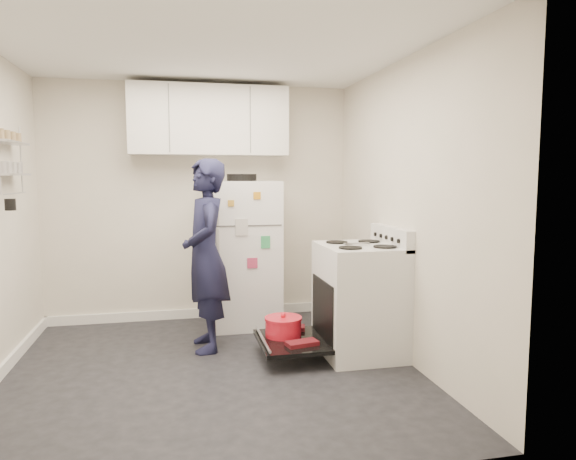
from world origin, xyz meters
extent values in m
cube|color=black|center=(0.00, 0.00, 0.00)|extent=(3.20, 3.20, 0.01)
cube|color=white|center=(0.00, 0.00, 2.50)|extent=(3.20, 3.20, 0.01)
cube|color=beige|center=(0.00, 1.60, 1.25)|extent=(3.20, 0.01, 2.50)
cube|color=beige|center=(0.00, -1.60, 1.25)|extent=(3.20, 0.01, 2.50)
cube|color=beige|center=(1.60, 0.00, 1.25)|extent=(0.01, 3.20, 2.50)
cube|color=white|center=(0.00, 1.59, 0.05)|extent=(3.20, 0.03, 0.10)
cube|color=silver|center=(1.28, 0.15, 0.46)|extent=(0.65, 0.76, 0.92)
cube|color=black|center=(1.21, 0.15, 0.40)|extent=(0.53, 0.60, 0.52)
cube|color=orange|center=(1.48, 0.15, 0.40)|extent=(0.02, 0.56, 0.46)
cylinder|color=black|center=(1.26, 0.15, 0.22)|extent=(0.34, 0.34, 0.02)
cube|color=silver|center=(1.56, 0.15, 1.01)|extent=(0.08, 0.76, 0.18)
cube|color=silver|center=(1.28, 0.15, 0.94)|extent=(0.65, 0.76, 0.03)
cube|color=#B2B2B7|center=(1.23, 0.10, 0.97)|extent=(0.22, 0.03, 0.01)
cube|color=black|center=(0.68, 0.15, 0.14)|extent=(0.55, 0.70, 0.03)
cylinder|color=#B2B2B7|center=(0.43, 0.15, 0.18)|extent=(0.02, 0.66, 0.02)
cylinder|color=red|center=(0.63, 0.26, 0.23)|extent=(0.31, 0.31, 0.14)
cylinder|color=red|center=(0.63, 0.26, 0.32)|extent=(0.32, 0.32, 0.02)
sphere|color=red|center=(0.63, 0.26, 0.35)|extent=(0.04, 0.04, 0.04)
cube|color=maroon|center=(0.73, -0.02, 0.18)|extent=(0.28, 0.18, 0.04)
cube|color=maroon|center=(0.73, 0.42, 0.18)|extent=(0.28, 0.18, 0.04)
cube|color=white|center=(0.41, 1.25, 0.74)|extent=(0.72, 0.70, 1.49)
cube|color=#4C4C4C|center=(0.41, 0.90, 1.06)|extent=(0.68, 0.01, 0.01)
cube|color=#B2B2B7|center=(0.13, 0.88, 1.18)|extent=(0.03, 0.03, 0.20)
cube|color=#B2B2B7|center=(0.13, 0.88, 0.76)|extent=(0.03, 0.03, 0.55)
cylinder|color=black|center=(0.41, 1.25, 1.52)|extent=(0.30, 0.30, 0.07)
cube|color=silver|center=(0.36, 0.89, 1.05)|extent=(0.12, 0.01, 0.16)
cube|color=#C2375E|center=(0.46, 0.89, 0.70)|extent=(0.10, 0.01, 0.10)
cube|color=#36A45E|center=(0.59, 0.89, 0.90)|extent=(0.09, 0.01, 0.12)
cube|color=gold|center=(0.26, 0.89, 1.28)|extent=(0.06, 0.01, 0.06)
cube|color=orange|center=(0.51, 0.89, 1.35)|extent=(0.07, 0.01, 0.07)
cube|color=silver|center=(0.10, 1.43, 2.10)|extent=(1.60, 0.33, 0.70)
cube|color=#B2B2B7|center=(-1.52, 0.50, 1.80)|extent=(0.14, 0.60, 0.02)
cube|color=#B2B2B7|center=(-1.52, 0.50, 1.55)|extent=(0.14, 0.60, 0.02)
cylinder|color=black|center=(-1.49, 0.32, 1.32)|extent=(0.08, 0.08, 0.09)
imported|color=#171834|center=(-0.01, 0.56, 0.84)|extent=(0.45, 0.65, 1.69)
camera|label=1|loc=(-0.26, -3.95, 1.54)|focal=32.00mm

